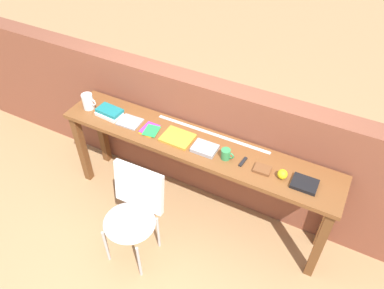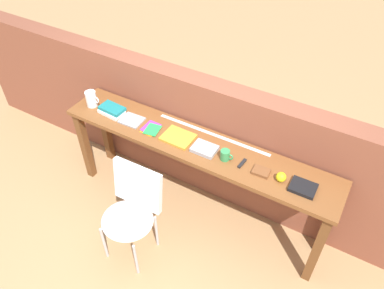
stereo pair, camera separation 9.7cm
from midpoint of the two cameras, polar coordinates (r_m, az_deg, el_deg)
ground_plane at (r=3.64m, az=-1.23°, el=-12.84°), size 40.00×40.00×0.00m
brick_wall_back at (r=3.53m, az=3.96°, el=0.56°), size 6.00×0.20×1.27m
sideboard at (r=3.24m, az=1.30°, el=-1.57°), size 2.50×0.44×0.88m
chair_white_moulded at (r=3.15m, az=-8.36°, el=-9.67°), size 0.45×0.46×0.89m
pitcher_white at (r=3.61m, az=-14.35°, el=6.77°), size 0.14×0.10×0.18m
book_stack_leftmost at (r=3.50m, az=-11.33°, el=5.13°), size 0.24×0.17×0.06m
magazine_cycling at (r=3.40m, az=-8.35°, el=3.67°), size 0.20×0.17×0.01m
pamphlet_pile_colourful at (r=3.28m, az=-5.36°, el=2.39°), size 0.17×0.18×0.01m
book_open_centre at (r=3.18m, az=-1.25°, el=1.09°), size 0.27×0.22×0.02m
book_grey_hardcover at (r=3.07m, az=2.83°, el=-0.66°), size 0.20×0.16×0.03m
mug at (r=2.99m, az=6.03°, el=-1.63°), size 0.11×0.08×0.09m
multitool_folded at (r=2.99m, az=8.58°, el=-2.87°), size 0.03×0.11×0.02m
leather_journal_brown at (r=2.95m, az=11.42°, el=-4.06°), size 0.13×0.11×0.02m
sports_ball_small at (r=2.91m, az=14.36°, el=-4.84°), size 0.08×0.08×0.08m
book_repair_rightmost at (r=2.91m, az=17.49°, el=-6.29°), size 0.19×0.16×0.03m
ruler_metal_back_edge at (r=3.23m, az=4.06°, el=1.55°), size 1.06×0.03×0.00m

